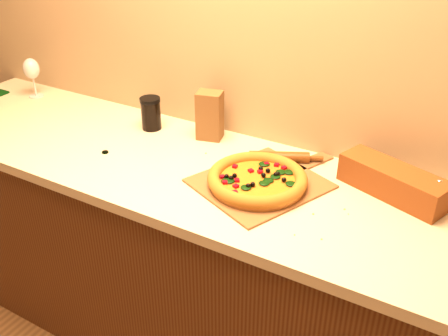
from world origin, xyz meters
TOP-DOWN VIEW (x-y plane):
  - cabinet at (0.00, 1.43)m, footprint 2.80×0.65m
  - countertop at (0.00, 1.43)m, footprint 2.84×0.68m
  - pizza_peel at (0.21, 1.44)m, footprint 0.49×0.58m
  - pizza at (0.20, 1.41)m, footprint 0.34×0.34m
  - bottle_cap at (-0.42, 1.34)m, footprint 0.03×0.03m
  - pepper_grinder at (0.75, 1.58)m, footprint 0.05×0.05m
  - rolling_pin at (0.19, 1.60)m, footprint 0.30×0.16m
  - bread_bag at (0.61, 1.59)m, footprint 0.38×0.23m
  - wine_glass at (-1.11, 1.62)m, footprint 0.08×0.08m
  - paper_bag at (-0.14, 1.66)m, footprint 0.12×0.10m
  - dark_jar at (-0.40, 1.61)m, footprint 0.09×0.09m

SIDE VIEW (x-z plane):
  - cabinet at x=0.00m, z-range 0.00..0.86m
  - countertop at x=0.00m, z-range 0.86..0.90m
  - bottle_cap at x=-0.42m, z-range 0.90..0.91m
  - pizza_peel at x=0.21m, z-range 0.90..0.91m
  - rolling_pin at x=0.19m, z-range 0.90..0.94m
  - pizza at x=0.20m, z-range 0.91..0.95m
  - pepper_grinder at x=0.75m, z-range 0.89..0.99m
  - bread_bag at x=0.61m, z-range 0.90..1.00m
  - dark_jar at x=-0.40m, z-range 0.90..1.04m
  - paper_bag at x=-0.14m, z-range 0.90..1.10m
  - wine_glass at x=-1.11m, z-range 0.94..1.13m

